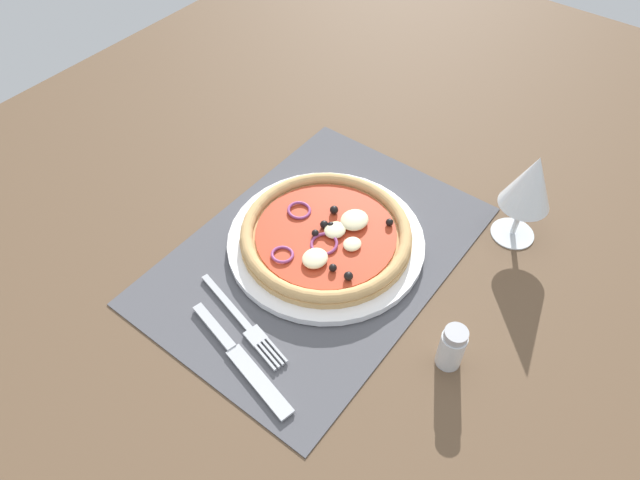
{
  "coord_description": "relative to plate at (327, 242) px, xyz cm",
  "views": [
    {
      "loc": [
        42.46,
        32.93,
        63.96
      ],
      "look_at": [
        -0.61,
        0.0,
        2.54
      ],
      "focal_mm": 32.27,
      "sensor_mm": 36.0,
      "label": 1
    }
  ],
  "objects": [
    {
      "name": "ground_plane",
      "position": [
        2.03,
        -0.27,
        -2.17
      ],
      "size": [
        190.0,
        140.0,
        2.4
      ],
      "primitive_type": "cube",
      "color": "brown"
    },
    {
      "name": "placemat",
      "position": [
        2.03,
        -0.27,
        -0.77
      ],
      "size": [
        48.8,
        34.15,
        0.4
      ],
      "primitive_type": "cube",
      "color": "#4C4C51",
      "rests_on": "ground_plane"
    },
    {
      "name": "plate",
      "position": [
        0.0,
        0.0,
        0.0
      ],
      "size": [
        28.7,
        28.7,
        1.14
      ],
      "primitive_type": "cylinder",
      "color": "white",
      "rests_on": "placemat"
    },
    {
      "name": "pizza",
      "position": [
        0.01,
        0.04,
        1.66
      ],
      "size": [
        24.87,
        24.87,
        2.61
      ],
      "color": "tan",
      "rests_on": "plate"
    },
    {
      "name": "fork",
      "position": [
        17.59,
        -0.2,
        -0.35
      ],
      "size": [
        5.7,
        17.85,
        0.44
      ],
      "rotation": [
        0.0,
        0.0,
        1.33
      ],
      "color": "#B2B5BA",
      "rests_on": "placemat"
    },
    {
      "name": "knife",
      "position": [
        21.76,
        2.83,
        -0.31
      ],
      "size": [
        6.12,
        19.86,
        0.62
      ],
      "rotation": [
        0.0,
        0.0,
        1.34
      ],
      "color": "#B2B5BA",
      "rests_on": "placemat"
    },
    {
      "name": "wine_glass",
      "position": [
        -18.84,
        20.52,
        9.22
      ],
      "size": [
        7.2,
        7.2,
        14.9
      ],
      "color": "silver",
      "rests_on": "ground_plane"
    },
    {
      "name": "pepper_shaker",
      "position": [
        6.02,
        23.34,
        2.28
      ],
      "size": [
        3.2,
        3.2,
        6.7
      ],
      "color": "silver",
      "rests_on": "ground_plane"
    }
  ]
}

